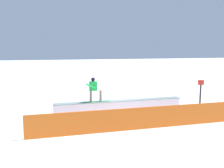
% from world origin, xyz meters
% --- Properties ---
extents(ground_plane, '(120.00, 120.00, 0.00)m').
position_xyz_m(ground_plane, '(0.00, 0.00, 0.00)').
color(ground_plane, white).
extents(grind_box, '(7.42, 0.71, 0.71)m').
position_xyz_m(grind_box, '(0.00, 0.00, 0.32)').
color(grind_box, white).
rests_on(grind_box, ground_plane).
extents(snowboarder, '(1.51, 0.47, 1.36)m').
position_xyz_m(snowboarder, '(1.48, 0.05, 1.45)').
color(snowboarder, '#29814A').
rests_on(snowboarder, grind_box).
extents(safety_fence, '(9.77, 0.37, 1.02)m').
position_xyz_m(safety_fence, '(0.00, 3.08, 0.51)').
color(safety_fence, orange).
rests_on(safety_fence, ground_plane).
extents(trail_marker, '(0.40, 0.10, 1.74)m').
position_xyz_m(trail_marker, '(-5.05, 0.13, 0.94)').
color(trail_marker, '#262628').
rests_on(trail_marker, ground_plane).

